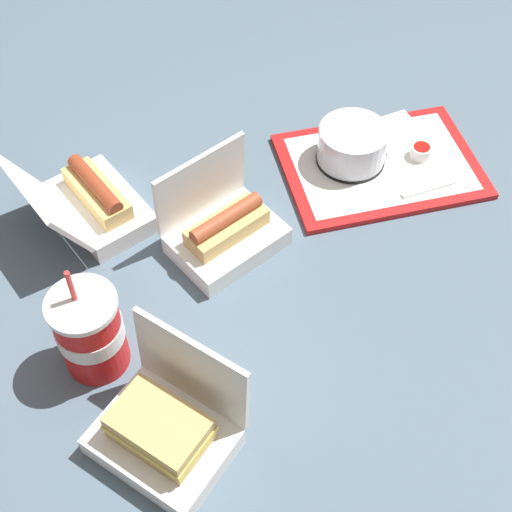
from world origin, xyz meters
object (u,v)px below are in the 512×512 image
food_tray (380,166)px  clamshell_sandwich_back (165,429)px  clamshell_hotdog_right (93,203)px  plastic_fork (428,188)px  cake_container (352,146)px  clamshell_hotdog_corner (224,230)px  soda_cup_corner (90,332)px  ketchup_cup (421,151)px

food_tray → clamshell_sandwich_back: size_ratio=1.66×
clamshell_hotdog_right → clamshell_sandwich_back: bearing=105.6°
plastic_fork → clamshell_hotdog_right: bearing=-15.2°
cake_container → clamshell_hotdog_corner: 0.31m
cake_container → clamshell_hotdog_corner: size_ratio=0.57×
cake_container → soda_cup_corner: (0.46, 0.39, 0.03)m
ketchup_cup → clamshell_sandwich_back: (0.49, 0.54, 0.02)m
food_tray → ketchup_cup: 0.08m
food_tray → ketchup_cup: bearing=-170.7°
ketchup_cup → food_tray: bearing=9.3°
ketchup_cup → plastic_fork: bearing=86.9°
cake_container → clamshell_hotdog_right: 0.49m
food_tray → plastic_fork: (-0.07, 0.08, 0.01)m
food_tray → clamshell_hotdog_right: bearing=8.4°
cake_container → plastic_fork: 0.16m
plastic_fork → soda_cup_corner: (0.60, 0.30, 0.06)m
food_tray → ketchup_cup: size_ratio=10.15×
food_tray → clamshell_hotdog_corner: bearing=28.0°
soda_cup_corner → ketchup_cup: bearing=-146.9°
clamshell_hotdog_right → soda_cup_corner: 0.30m
clamshell_hotdog_right → soda_cup_corner: bearing=93.6°
plastic_fork → clamshell_hotdog_corner: clamshell_hotdog_corner is taller
cake_container → plastic_fork: (-0.13, 0.09, -0.03)m
food_tray → clamshell_hotdog_right: 0.55m
plastic_fork → clamshell_sandwich_back: (0.49, 0.45, 0.03)m
cake_container → clamshell_sandwich_back: bearing=56.6°
ketchup_cup → clamshell_hotdog_corner: (0.39, 0.18, 0.01)m
cake_container → ketchup_cup: cake_container is taller
food_tray → clamshell_sandwich_back: clamshell_sandwich_back is taller
clamshell_sandwich_back → soda_cup_corner: soda_cup_corner is taller
food_tray → clamshell_hotdog_corner: clamshell_hotdog_corner is taller
ketchup_cup → clamshell_hotdog_corner: 0.43m
clamshell_sandwich_back → clamshell_hotdog_corner: clamshell_sandwich_back is taller
food_tray → plastic_fork: bearing=134.5°
clamshell_sandwich_back → soda_cup_corner: bearing=-54.6°
cake_container → ketchup_cup: 0.14m
clamshell_hotdog_corner → ketchup_cup: bearing=-155.4°
clamshell_hotdog_corner → soda_cup_corner: bearing=45.4°
food_tray → clamshell_hotdog_corner: 0.35m
clamshell_sandwich_back → clamshell_hotdog_corner: 0.38m
plastic_fork → cake_container: bearing=-50.2°
cake_container → clamshell_hotdog_right: clamshell_hotdog_right is taller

